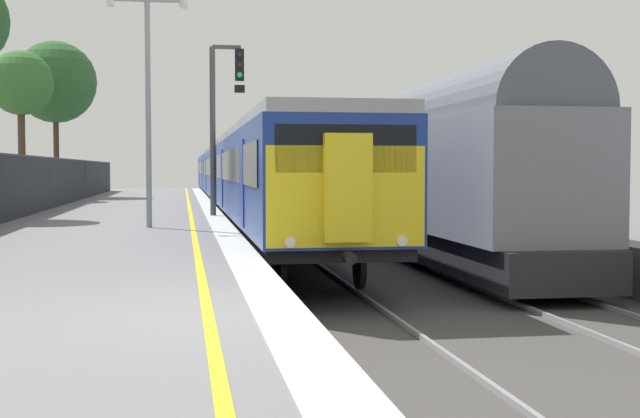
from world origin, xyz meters
The scene contains 7 objects.
ground centered at (2.64, 0.00, -0.61)m, with size 17.40×110.00×1.21m.
commuter_train_at_platform centered at (2.10, 34.32, 1.27)m, with size 2.83×58.83×3.81m.
freight_train_adjacent_track centered at (6.10, 27.12, 1.58)m, with size 2.60×44.00×4.71m.
signal_gantry centered at (0.61, 18.10, 3.34)m, with size 1.10×0.24×5.36m.
platform_lamp_mid centered at (-1.44, 13.01, 3.41)m, with size 2.00×0.20×5.79m.
background_tree_right centered at (-7.12, 37.68, 5.95)m, with size 4.32×4.32×8.24m.
background_tree_back centered at (-8.07, 32.99, 5.41)m, with size 3.05×3.05×7.06m.
Camera 1 is at (-0.59, -8.49, 1.48)m, focal length 46.96 mm.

